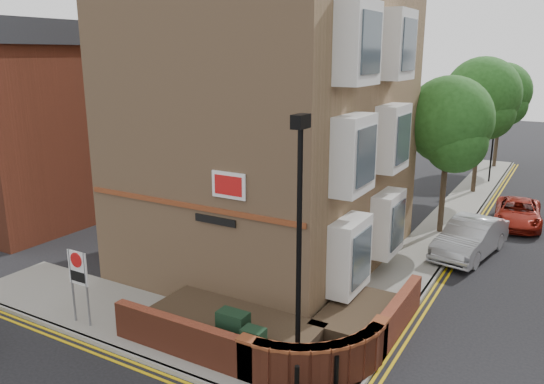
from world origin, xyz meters
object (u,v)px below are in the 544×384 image
at_px(lamppost, 299,252).
at_px(utility_cabinet_large, 233,333).
at_px(zone_sign, 78,274).
at_px(silver_car_near, 470,238).

xyz_separation_m(lamppost, utility_cabinet_large, (-1.90, 0.10, -2.62)).
xyz_separation_m(lamppost, zone_sign, (-6.60, -0.70, -1.70)).
distance_m(lamppost, silver_car_near, 11.21).
relative_size(utility_cabinet_large, zone_sign, 0.55).
distance_m(zone_sign, silver_car_near, 14.33).
bearing_deg(utility_cabinet_large, lamppost, -3.01).
distance_m(lamppost, utility_cabinet_large, 3.24).
bearing_deg(zone_sign, utility_cabinet_large, 9.69).
height_order(utility_cabinet_large, silver_car_near, silver_car_near).
height_order(lamppost, utility_cabinet_large, lamppost).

